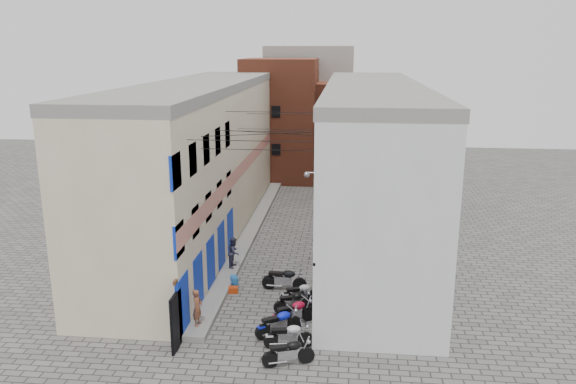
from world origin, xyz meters
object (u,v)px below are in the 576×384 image
(motorcycle_c, at_px, (279,322))
(motorcycle_e, at_px, (294,300))
(motorcycle_b, at_px, (288,334))
(person_a, at_px, (197,307))
(red_crate, at_px, (233,290))
(person_b, at_px, (234,252))
(motorcycle_d, at_px, (294,311))
(water_jug_near, at_px, (235,283))
(water_jug_far, at_px, (234,281))
(motorcycle_f, at_px, (300,292))
(motorcycle_a, at_px, (288,351))
(motorcycle_g, at_px, (284,278))

(motorcycle_c, bearing_deg, motorcycle_e, 135.80)
(motorcycle_b, height_order, motorcycle_c, motorcycle_c)
(motorcycle_c, bearing_deg, person_a, -124.99)
(red_crate, bearing_deg, motorcycle_e, -28.45)
(motorcycle_b, bearing_deg, motorcycle_e, 171.18)
(motorcycle_c, relative_size, person_b, 1.32)
(motorcycle_d, distance_m, red_crate, 4.12)
(motorcycle_d, bearing_deg, motorcycle_b, -33.14)
(water_jug_near, height_order, water_jug_far, water_jug_near)
(motorcycle_f, relative_size, person_a, 1.21)
(motorcycle_a, height_order, water_jug_near, motorcycle_a)
(person_a, distance_m, water_jug_near, 4.26)
(motorcycle_g, height_order, water_jug_far, motorcycle_g)
(motorcycle_a, xyz_separation_m, motorcycle_d, (-0.10, 3.03, 0.03))
(person_b, bearing_deg, motorcycle_c, -148.68)
(motorcycle_c, xyz_separation_m, motorcycle_d, (0.49, 0.96, 0.00))
(motorcycle_a, bearing_deg, motorcycle_c, 177.42)
(water_jug_far, bearing_deg, person_b, 100.43)
(water_jug_near, bearing_deg, motorcycle_b, -58.92)
(motorcycle_b, xyz_separation_m, person_a, (-3.71, 0.92, 0.45))
(motorcycle_e, bearing_deg, person_a, -81.69)
(motorcycle_b, height_order, water_jug_far, motorcycle_b)
(person_a, xyz_separation_m, red_crate, (0.68, 3.62, -0.86))
(motorcycle_a, relative_size, motorcycle_c, 0.95)
(motorcycle_f, xyz_separation_m, motorcycle_g, (-0.86, 1.27, 0.09))
(person_b, relative_size, water_jug_far, 3.05)
(motorcycle_e, distance_m, red_crate, 3.37)
(motorcycle_e, xyz_separation_m, motorcycle_g, (-0.64, 2.10, 0.10))
(motorcycle_g, height_order, red_crate, motorcycle_g)
(motorcycle_e, height_order, water_jug_far, motorcycle_e)
(motorcycle_a, height_order, water_jug_far, motorcycle_a)
(person_a, distance_m, red_crate, 3.79)
(person_a, height_order, water_jug_near, person_a)
(motorcycle_b, relative_size, water_jug_far, 3.76)
(motorcycle_d, bearing_deg, motorcycle_e, 153.08)
(motorcycle_c, bearing_deg, red_crate, -179.06)
(person_a, xyz_separation_m, person_b, (0.23, 6.13, 0.02))
(motorcycle_b, bearing_deg, motorcycle_d, 168.78)
(motorcycle_d, xyz_separation_m, motorcycle_e, (-0.11, 1.14, -0.07))
(water_jug_far, bearing_deg, motorcycle_a, -63.30)
(motorcycle_b, xyz_separation_m, motorcycle_e, (-0.09, 2.95, -0.04))
(motorcycle_g, relative_size, water_jug_far, 4.21)
(motorcycle_g, bearing_deg, person_a, -31.41)
(motorcycle_g, bearing_deg, water_jug_near, -85.86)
(motorcycle_e, distance_m, person_b, 5.35)
(motorcycle_d, distance_m, person_b, 6.32)
(motorcycle_c, distance_m, person_b, 6.90)
(motorcycle_a, height_order, person_b, person_b)
(motorcycle_c, bearing_deg, water_jug_far, 177.29)
(person_b, bearing_deg, water_jug_near, -162.35)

